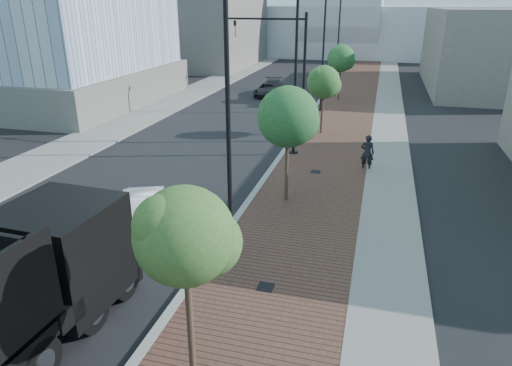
# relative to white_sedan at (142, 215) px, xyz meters

# --- Properties ---
(sidewalk) EXTENTS (7.00, 140.00, 0.12)m
(sidewalk) POSITION_rel_white_sedan_xyz_m (6.75, 29.44, -0.69)
(sidewalk) COLOR #4C2D23
(sidewalk) RESTS_ON ground
(concrete_strip) EXTENTS (2.40, 140.00, 0.13)m
(concrete_strip) POSITION_rel_white_sedan_xyz_m (9.45, 29.44, -0.68)
(concrete_strip) COLOR slate
(concrete_strip) RESTS_ON ground
(curb) EXTENTS (0.30, 140.00, 0.14)m
(curb) POSITION_rel_white_sedan_xyz_m (3.25, 29.44, -0.68)
(curb) COLOR gray
(curb) RESTS_ON ground
(west_sidewalk) EXTENTS (4.00, 140.00, 0.12)m
(west_sidewalk) POSITION_rel_white_sedan_xyz_m (-9.75, 29.44, -0.69)
(west_sidewalk) COLOR slate
(west_sidewalk) RESTS_ON ground
(white_sedan) EXTENTS (3.25, 4.80, 1.50)m
(white_sedan) POSITION_rel_white_sedan_xyz_m (0.00, 0.00, 0.00)
(white_sedan) COLOR white
(white_sedan) RESTS_ON ground
(dark_car_mid) EXTENTS (2.09, 4.48, 1.24)m
(dark_car_mid) POSITION_rel_white_sedan_xyz_m (-2.07, 29.08, -0.13)
(dark_car_mid) COLOR black
(dark_car_mid) RESTS_ON ground
(dark_car_far) EXTENTS (2.87, 5.25, 1.44)m
(dark_car_far) POSITION_rel_white_sedan_xyz_m (-1.73, 29.81, -0.03)
(dark_car_far) COLOR black
(dark_car_far) RESTS_ON ground
(pedestrian) EXTENTS (0.75, 0.52, 1.99)m
(pedestrian) POSITION_rel_white_sedan_xyz_m (8.21, 9.75, 0.24)
(pedestrian) COLOR black
(pedestrian) RESTS_ON ground
(streetlight_1) EXTENTS (1.44, 0.56, 9.21)m
(streetlight_1) POSITION_rel_white_sedan_xyz_m (3.74, -0.56, 3.59)
(streetlight_1) COLOR black
(streetlight_1) RESTS_ON ground
(streetlight_2) EXTENTS (1.72, 0.56, 9.28)m
(streetlight_2) POSITION_rel_white_sedan_xyz_m (3.85, 11.44, 4.07)
(streetlight_2) COLOR black
(streetlight_2) RESTS_ON ground
(streetlight_3) EXTENTS (1.44, 0.56, 9.21)m
(streetlight_3) POSITION_rel_white_sedan_xyz_m (3.74, 23.44, 3.59)
(streetlight_3) COLOR black
(streetlight_3) RESTS_ON ground
(streetlight_4) EXTENTS (1.72, 0.56, 9.28)m
(streetlight_4) POSITION_rel_white_sedan_xyz_m (3.85, 35.44, 4.07)
(streetlight_4) COLOR black
(streetlight_4) RESTS_ON ground
(traffic_mast) EXTENTS (5.09, 0.20, 8.00)m
(traffic_mast) POSITION_rel_white_sedan_xyz_m (2.95, 14.44, 4.23)
(traffic_mast) COLOR black
(traffic_mast) RESTS_ON ground
(tree_0) EXTENTS (2.27, 2.19, 5.00)m
(tree_0) POSITION_rel_white_sedan_xyz_m (4.89, -6.54, 3.14)
(tree_0) COLOR #382619
(tree_0) RESTS_ON ground
(tree_1) EXTENTS (2.66, 2.66, 5.29)m
(tree_1) POSITION_rel_white_sedan_xyz_m (4.89, 4.46, 3.20)
(tree_1) COLOR #382619
(tree_1) RESTS_ON ground
(tree_2) EXTENTS (2.28, 2.21, 4.69)m
(tree_2) POSITION_rel_white_sedan_xyz_m (4.89, 16.46, 2.82)
(tree_2) COLOR #382619
(tree_2) RESTS_ON ground
(tree_3) EXTENTS (2.48, 2.44, 5.09)m
(tree_3) POSITION_rel_white_sedan_xyz_m (4.89, 28.46, 3.11)
(tree_3) COLOR #382619
(tree_3) RESTS_ON ground
(tower_podium) EXTENTS (19.00, 19.00, 3.00)m
(tower_podium) POSITION_rel_white_sedan_xyz_m (-20.75, 21.44, 0.75)
(tower_podium) COLOR #5E5A54
(tower_podium) RESTS_ON ground
(convention_center) EXTENTS (50.00, 30.00, 50.00)m
(convention_center) POSITION_rel_white_sedan_xyz_m (1.25, 74.44, 5.26)
(convention_center) COLOR #B1B5BB
(convention_center) RESTS_ON ground
(commercial_block_nw) EXTENTS (14.00, 20.00, 10.00)m
(commercial_block_nw) POSITION_rel_white_sedan_xyz_m (-16.75, 49.44, 4.25)
(commercial_block_nw) COLOR #66635C
(commercial_block_nw) RESTS_ON ground
(commercial_block_ne) EXTENTS (12.00, 22.00, 8.00)m
(commercial_block_ne) POSITION_rel_white_sedan_xyz_m (19.25, 39.44, 3.25)
(commercial_block_ne) COLOR #635F59
(commercial_block_ne) RESTS_ON ground
(utility_cover_1) EXTENTS (0.50, 0.50, 0.02)m
(utility_cover_1) POSITION_rel_white_sedan_xyz_m (5.65, -2.56, -0.62)
(utility_cover_1) COLOR black
(utility_cover_1) RESTS_ON sidewalk
(utility_cover_2) EXTENTS (0.50, 0.50, 0.02)m
(utility_cover_2) POSITION_rel_white_sedan_xyz_m (5.65, 8.44, -0.62)
(utility_cover_2) COLOR black
(utility_cover_2) RESTS_ON sidewalk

